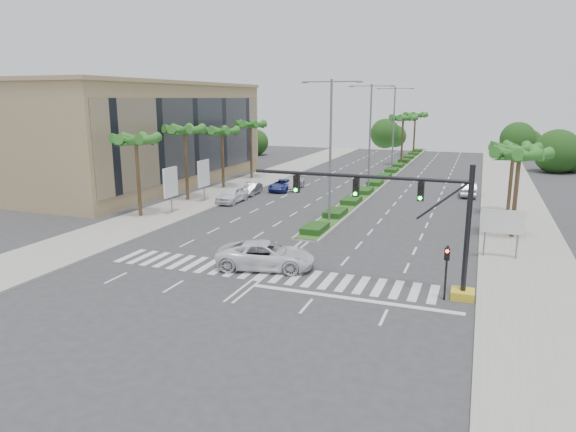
# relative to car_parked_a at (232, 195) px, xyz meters

# --- Properties ---
(ground) EXTENTS (160.00, 160.00, 0.00)m
(ground) POSITION_rel_car_parked_a_xyz_m (11.80, -18.95, -0.82)
(ground) COLOR #333335
(ground) RESTS_ON ground
(footpath_right) EXTENTS (6.00, 120.00, 0.15)m
(footpath_right) POSITION_rel_car_parked_a_xyz_m (27.00, 1.05, -0.74)
(footpath_right) COLOR gray
(footpath_right) RESTS_ON ground
(footpath_left) EXTENTS (6.00, 120.00, 0.15)m
(footpath_left) POSITION_rel_car_parked_a_xyz_m (-3.40, 1.05, -0.74)
(footpath_left) COLOR gray
(footpath_left) RESTS_ON ground
(median) EXTENTS (2.20, 75.00, 0.20)m
(median) POSITION_rel_car_parked_a_xyz_m (11.80, 26.05, -0.72)
(median) COLOR gray
(median) RESTS_ON ground
(median_grass) EXTENTS (1.80, 75.00, 0.04)m
(median_grass) POSITION_rel_car_parked_a_xyz_m (11.80, 26.05, -0.60)
(median_grass) COLOR #33591E
(median_grass) RESTS_ON median
(building) EXTENTS (12.00, 36.00, 12.00)m
(building) POSITION_rel_car_parked_a_xyz_m (-14.20, 7.05, 5.18)
(building) COLOR tan
(building) RESTS_ON ground
(signal_gantry) EXTENTS (12.60, 1.20, 7.20)m
(signal_gantry) POSITION_rel_car_parked_a_xyz_m (21.07, -18.95, 2.64)
(signal_gantry) COLOR gold
(signal_gantry) RESTS_ON ground
(pedestrian_signal) EXTENTS (0.28, 0.36, 3.00)m
(pedestrian_signal) POSITION_rel_car_parked_a_xyz_m (22.40, -19.63, 1.23)
(pedestrian_signal) COLOR black
(pedestrian_signal) RESTS_ON ground
(direction_sign) EXTENTS (2.70, 0.11, 3.40)m
(direction_sign) POSITION_rel_car_parked_a_xyz_m (25.30, -10.96, 1.63)
(direction_sign) COLOR slate
(direction_sign) RESTS_ON ground
(billboard_near) EXTENTS (0.18, 2.10, 4.35)m
(billboard_near) POSITION_rel_car_parked_a_xyz_m (-2.70, -6.95, 2.14)
(billboard_near) COLOR slate
(billboard_near) RESTS_ON ground
(billboard_far) EXTENTS (0.18, 2.10, 4.35)m
(billboard_far) POSITION_rel_car_parked_a_xyz_m (-2.70, -0.95, 2.14)
(billboard_far) COLOR slate
(billboard_far) RESTS_ON ground
(palm_left_near) EXTENTS (4.57, 4.68, 7.55)m
(palm_left_near) POSITION_rel_car_parked_a_xyz_m (-4.70, -8.95, 5.87)
(palm_left_near) COLOR brown
(palm_left_near) RESTS_ON ground
(palm_left_mid) EXTENTS (4.57, 4.68, 7.95)m
(palm_left_mid) POSITION_rel_car_parked_a_xyz_m (-4.70, -0.95, 6.26)
(palm_left_mid) COLOR brown
(palm_left_mid) RESTS_ON ground
(palm_left_far) EXTENTS (4.57, 4.68, 7.35)m
(palm_left_far) POSITION_rel_car_parked_a_xyz_m (-4.70, 7.05, 5.68)
(palm_left_far) COLOR brown
(palm_left_far) RESTS_ON ground
(palm_left_end) EXTENTS (4.57, 4.68, 7.75)m
(palm_left_end) POSITION_rel_car_parked_a_xyz_m (-4.70, 15.05, 6.06)
(palm_left_end) COLOR brown
(palm_left_end) RESTS_ON ground
(palm_right_near) EXTENTS (4.57, 4.68, 7.05)m
(palm_right_near) POSITION_rel_car_parked_a_xyz_m (26.30, -4.95, 5.39)
(palm_right_near) COLOR brown
(palm_right_near) RESTS_ON ground
(palm_right_far) EXTENTS (4.57, 4.68, 6.75)m
(palm_right_far) POSITION_rel_car_parked_a_xyz_m (26.30, 3.05, 5.10)
(palm_right_far) COLOR brown
(palm_right_far) RESTS_ON ground
(palm_median_a) EXTENTS (4.57, 4.68, 8.05)m
(palm_median_a) POSITION_rel_car_parked_a_xyz_m (11.80, 36.05, 6.35)
(palm_median_a) COLOR brown
(palm_median_a) RESTS_ON ground
(palm_median_b) EXTENTS (4.57, 4.68, 8.05)m
(palm_median_b) POSITION_rel_car_parked_a_xyz_m (11.80, 51.05, 6.35)
(palm_median_b) COLOR brown
(palm_median_b) RESTS_ON ground
(streetlight_near) EXTENTS (5.10, 0.25, 12.00)m
(streetlight_near) POSITION_rel_car_parked_a_xyz_m (11.80, -4.95, 5.99)
(streetlight_near) COLOR slate
(streetlight_near) RESTS_ON ground
(streetlight_mid) EXTENTS (5.10, 0.25, 12.00)m
(streetlight_mid) POSITION_rel_car_parked_a_xyz_m (11.80, 11.05, 5.99)
(streetlight_mid) COLOR slate
(streetlight_mid) RESTS_ON ground
(streetlight_far) EXTENTS (5.10, 0.25, 12.00)m
(streetlight_far) POSITION_rel_car_parked_a_xyz_m (11.80, 27.05, 5.99)
(streetlight_far) COLOR slate
(streetlight_far) RESTS_ON ground
(car_parked_a) EXTENTS (1.95, 4.81, 1.64)m
(car_parked_a) POSITION_rel_car_parked_a_xyz_m (0.00, 0.00, 0.00)
(car_parked_a) COLOR white
(car_parked_a) RESTS_ON ground
(car_parked_b) EXTENTS (1.65, 3.99, 1.29)m
(car_parked_b) POSITION_rel_car_parked_a_xyz_m (0.00, 4.71, -0.17)
(car_parked_b) COLOR #9F9EA3
(car_parked_b) RESTS_ON ground
(car_parked_c) EXTENTS (2.25, 4.70, 1.29)m
(car_parked_c) POSITION_rel_car_parked_a_xyz_m (2.34, 8.14, -0.17)
(car_parked_c) COLOR navy
(car_parked_c) RESTS_ON ground
(car_parked_d) EXTENTS (2.14, 5.05, 1.45)m
(car_parked_d) POSITION_rel_car_parked_a_xyz_m (2.89, 9.78, -0.09)
(car_parked_d) COLOR silver
(car_parked_d) RESTS_ON ground
(car_crossing) EXTENTS (6.62, 4.15, 1.71)m
(car_crossing) POSITION_rel_car_parked_a_xyz_m (11.45, -18.08, 0.04)
(car_crossing) COLOR white
(car_crossing) RESTS_ON ground
(car_right) EXTENTS (1.85, 4.75, 1.54)m
(car_right) POSITION_rel_car_parked_a_xyz_m (22.61, 12.27, -0.05)
(car_right) COLOR #B7B6BB
(car_right) RESTS_ON ground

